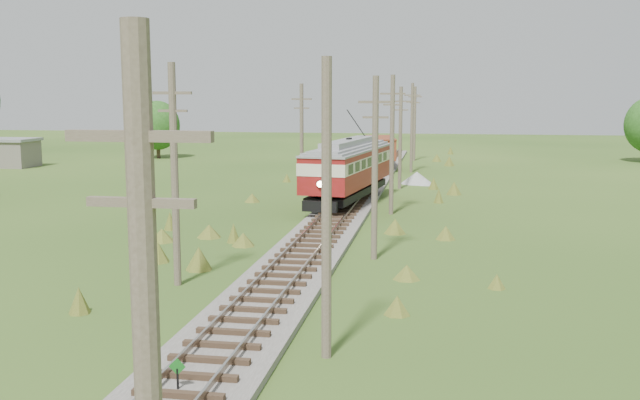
% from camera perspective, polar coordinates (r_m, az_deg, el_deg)
% --- Properties ---
extents(railbed_main, '(3.60, 96.00, 0.57)m').
position_cam_1_polar(railbed_main, '(49.99, 2.28, -0.26)').
color(railbed_main, '#605B54').
rests_on(railbed_main, ground).
extents(switch_marker, '(0.45, 0.06, 1.08)m').
position_cam_1_polar(switch_marker, '(19.11, -11.33, -13.54)').
color(switch_marker, black).
rests_on(switch_marker, ground).
extents(streetcar, '(4.94, 13.67, 6.19)m').
position_cam_1_polar(streetcar, '(49.83, 2.32, 2.76)').
color(streetcar, black).
rests_on(streetcar, ground).
extents(gondola, '(4.00, 8.68, 2.77)m').
position_cam_1_polar(gondola, '(75.37, 4.82, 4.07)').
color(gondola, black).
rests_on(gondola, ground).
extents(gravel_pile, '(2.92, 3.10, 1.06)m').
position_cam_1_polar(gravel_pile, '(62.92, 7.85, 1.73)').
color(gravel_pile, gray).
rests_on(gravel_pile, ground).
extents(utility_pole_r_1, '(0.30, 0.30, 8.80)m').
position_cam_1_polar(utility_pole_r_1, '(20.54, 0.53, -0.91)').
color(utility_pole_r_1, brown).
rests_on(utility_pole_r_1, ground).
extents(utility_pole_r_2, '(1.60, 0.30, 8.60)m').
position_cam_1_polar(utility_pole_r_2, '(33.31, 4.42, 2.70)').
color(utility_pole_r_2, brown).
rests_on(utility_pole_r_2, ground).
extents(utility_pole_r_3, '(1.60, 0.30, 9.00)m').
position_cam_1_polar(utility_pole_r_3, '(46.22, 5.78, 4.52)').
color(utility_pole_r_3, brown).
rests_on(utility_pole_r_3, ground).
extents(utility_pole_r_4, '(1.60, 0.30, 8.40)m').
position_cam_1_polar(utility_pole_r_4, '(59.20, 6.45, 5.06)').
color(utility_pole_r_4, brown).
rests_on(utility_pole_r_4, ground).
extents(utility_pole_r_5, '(1.60, 0.30, 8.90)m').
position_cam_1_polar(utility_pole_r_5, '(72.14, 7.36, 5.84)').
color(utility_pole_r_5, brown).
rests_on(utility_pole_r_5, ground).
extents(utility_pole_r_6, '(1.60, 0.30, 8.70)m').
position_cam_1_polar(utility_pole_r_6, '(85.13, 7.59, 6.15)').
color(utility_pole_r_6, brown).
rests_on(utility_pole_r_6, ground).
extents(utility_pole_l_a, '(1.60, 0.30, 9.00)m').
position_cam_1_polar(utility_pole_l_a, '(29.15, -11.56, 2.14)').
color(utility_pole_l_a, brown).
rests_on(utility_pole_l_a, ground).
extents(utility_pole_l_b, '(1.60, 0.30, 8.60)m').
position_cam_1_polar(utility_pole_l_b, '(56.16, -1.48, 5.04)').
color(utility_pole_l_b, brown).
rests_on(utility_pole_l_b, ground).
extents(tree_mid_a, '(5.46, 5.46, 7.03)m').
position_cam_1_polar(tree_mid_a, '(89.90, -12.87, 5.84)').
color(tree_mid_a, '#38281C').
rests_on(tree_mid_a, ground).
extents(shed, '(6.40, 4.40, 3.10)m').
position_cam_1_polar(shed, '(84.17, -23.82, 3.50)').
color(shed, slate).
rests_on(shed, ground).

